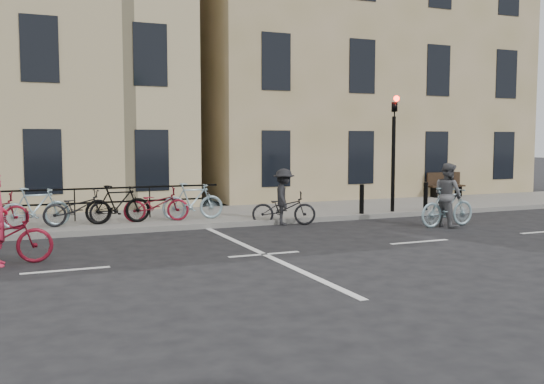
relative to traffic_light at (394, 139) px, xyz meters
name	(u,v)px	position (x,y,z in m)	size (l,w,h in m)	color
ground	(264,255)	(-6.20, -4.34, -2.45)	(120.00, 120.00, 0.00)	black
sidewalk	(48,225)	(-10.20, 1.66, -2.38)	(46.00, 4.00, 0.15)	slate
building_east	(338,58)	(2.80, 8.66, 3.70)	(14.00, 10.00, 12.00)	#9F8C60
traffic_light	(394,139)	(0.00, 0.00, 0.00)	(0.18, 0.30, 3.90)	black
bollard_east	(362,199)	(-1.20, -0.09, -1.85)	(0.14, 0.14, 0.90)	black
bollard_west	(426,196)	(1.20, -0.09, -1.85)	(0.14, 0.14, 0.90)	black
bench	(445,184)	(4.80, 3.39, -1.78)	(1.60, 0.41, 0.97)	black
parked_bikes	(55,208)	(-10.07, 0.70, -1.81)	(9.35, 1.23, 1.05)	black
cyclist_grey	(448,201)	(0.07, -2.55, -1.73)	(1.87, 0.90, 1.78)	#88A6B2
cyclist_dark	(284,203)	(-3.99, -0.44, -1.82)	(1.91, 1.28, 1.61)	black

